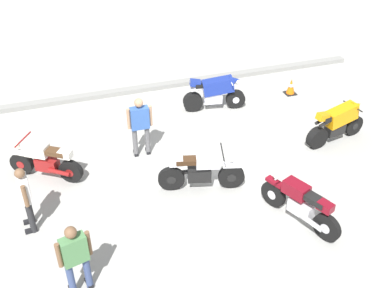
{
  "coord_description": "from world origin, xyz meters",
  "views": [
    {
      "loc": [
        -3.54,
        -9.04,
        7.16
      ],
      "look_at": [
        -0.56,
        -0.04,
        0.75
      ],
      "focal_mm": 42.85,
      "sensor_mm": 36.0,
      "label": 1
    }
  ],
  "objects_px": {
    "motorcycle_orange_sportbike": "(338,122)",
    "motorcycle_maroon_cruiser": "(300,203)",
    "motorcycle_silver_cruiser": "(201,171)",
    "person_in_green_shirt": "(75,256)",
    "motorcycle_cream_vintage": "(45,161)",
    "person_in_blue_shirt": "(140,124)",
    "person_in_white_shirt": "(25,196)",
    "traffic_cone": "(291,87)",
    "motorcycle_blue_sportbike": "(215,92)"
  },
  "relations": [
    {
      "from": "motorcycle_blue_sportbike",
      "to": "person_in_green_shirt",
      "type": "relative_size",
      "value": 1.2
    },
    {
      "from": "person_in_green_shirt",
      "to": "person_in_white_shirt",
      "type": "bearing_deg",
      "value": 7.44
    },
    {
      "from": "motorcycle_blue_sportbike",
      "to": "motorcycle_maroon_cruiser",
      "type": "bearing_deg",
      "value": -79.74
    },
    {
      "from": "motorcycle_silver_cruiser",
      "to": "motorcycle_maroon_cruiser",
      "type": "xyz_separation_m",
      "value": [
        1.67,
        -1.78,
        0.0
      ]
    },
    {
      "from": "motorcycle_orange_sportbike",
      "to": "traffic_cone",
      "type": "relative_size",
      "value": 3.68
    },
    {
      "from": "traffic_cone",
      "to": "motorcycle_blue_sportbike",
      "type": "bearing_deg",
      "value": -176.55
    },
    {
      "from": "motorcycle_silver_cruiser",
      "to": "person_in_green_shirt",
      "type": "bearing_deg",
      "value": -130.33
    },
    {
      "from": "person_in_green_shirt",
      "to": "motorcycle_silver_cruiser",
      "type": "bearing_deg",
      "value": -69.43
    },
    {
      "from": "motorcycle_orange_sportbike",
      "to": "person_in_blue_shirt",
      "type": "xyz_separation_m",
      "value": [
        -5.31,
        1.03,
        0.38
      ]
    },
    {
      "from": "person_in_white_shirt",
      "to": "traffic_cone",
      "type": "bearing_deg",
      "value": -160.27
    },
    {
      "from": "motorcycle_blue_sportbike",
      "to": "person_in_blue_shirt",
      "type": "xyz_separation_m",
      "value": [
        -2.73,
        -1.71,
        0.38
      ]
    },
    {
      "from": "motorcycle_silver_cruiser",
      "to": "motorcycle_orange_sportbike",
      "type": "relative_size",
      "value": 1.05
    },
    {
      "from": "person_in_white_shirt",
      "to": "traffic_cone",
      "type": "xyz_separation_m",
      "value": [
        8.4,
        3.81,
        -0.63
      ]
    },
    {
      "from": "motorcycle_orange_sportbike",
      "to": "motorcycle_blue_sportbike",
      "type": "xyz_separation_m",
      "value": [
        -2.59,
        2.74,
        0.0
      ]
    },
    {
      "from": "motorcycle_blue_sportbike",
      "to": "motorcycle_silver_cruiser",
      "type": "bearing_deg",
      "value": -105.01
    },
    {
      "from": "person_in_white_shirt",
      "to": "motorcycle_maroon_cruiser",
      "type": "bearing_deg",
      "value": 158.7
    },
    {
      "from": "motorcycle_silver_cruiser",
      "to": "person_in_white_shirt",
      "type": "height_order",
      "value": "person_in_white_shirt"
    },
    {
      "from": "motorcycle_orange_sportbike",
      "to": "traffic_cone",
      "type": "distance_m",
      "value": 2.93
    },
    {
      "from": "person_in_blue_shirt",
      "to": "person_in_green_shirt",
      "type": "relative_size",
      "value": 1.04
    },
    {
      "from": "motorcycle_silver_cruiser",
      "to": "person_in_blue_shirt",
      "type": "relative_size",
      "value": 1.2
    },
    {
      "from": "motorcycle_orange_sportbike",
      "to": "motorcycle_maroon_cruiser",
      "type": "distance_m",
      "value": 3.67
    },
    {
      "from": "motorcycle_silver_cruiser",
      "to": "person_in_green_shirt",
      "type": "relative_size",
      "value": 1.26
    },
    {
      "from": "motorcycle_cream_vintage",
      "to": "motorcycle_maroon_cruiser",
      "type": "relative_size",
      "value": 0.88
    },
    {
      "from": "motorcycle_orange_sportbike",
      "to": "motorcycle_blue_sportbike",
      "type": "relative_size",
      "value": 1.0
    },
    {
      "from": "motorcycle_maroon_cruiser",
      "to": "motorcycle_orange_sportbike",
      "type": "bearing_deg",
      "value": -68.52
    },
    {
      "from": "person_in_white_shirt",
      "to": "traffic_cone",
      "type": "relative_size",
      "value": 2.99
    },
    {
      "from": "motorcycle_silver_cruiser",
      "to": "motorcycle_maroon_cruiser",
      "type": "distance_m",
      "value": 2.44
    },
    {
      "from": "person_in_green_shirt",
      "to": "traffic_cone",
      "type": "relative_size",
      "value": 3.08
    },
    {
      "from": "motorcycle_orange_sportbike",
      "to": "motorcycle_maroon_cruiser",
      "type": "bearing_deg",
      "value": -145.98
    },
    {
      "from": "motorcycle_cream_vintage",
      "to": "person_in_green_shirt",
      "type": "bearing_deg",
      "value": 128.36
    },
    {
      "from": "motorcycle_cream_vintage",
      "to": "person_in_green_shirt",
      "type": "height_order",
      "value": "person_in_green_shirt"
    },
    {
      "from": "motorcycle_silver_cruiser",
      "to": "person_in_blue_shirt",
      "type": "distance_m",
      "value": 2.16
    },
    {
      "from": "person_in_blue_shirt",
      "to": "person_in_white_shirt",
      "type": "xyz_separation_m",
      "value": [
        -2.91,
        -1.93,
        -0.08
      ]
    },
    {
      "from": "motorcycle_maroon_cruiser",
      "to": "person_in_white_shirt",
      "type": "xyz_separation_m",
      "value": [
        -5.62,
        1.68,
        0.37
      ]
    },
    {
      "from": "motorcycle_silver_cruiser",
      "to": "motorcycle_maroon_cruiser",
      "type": "relative_size",
      "value": 1.04
    },
    {
      "from": "motorcycle_cream_vintage",
      "to": "motorcycle_orange_sportbike",
      "type": "distance_m",
      "value": 7.83
    },
    {
      "from": "motorcycle_orange_sportbike",
      "to": "motorcycle_maroon_cruiser",
      "type": "xyz_separation_m",
      "value": [
        -2.61,
        -2.58,
        -0.07
      ]
    },
    {
      "from": "motorcycle_cream_vintage",
      "to": "person_in_green_shirt",
      "type": "xyz_separation_m",
      "value": [
        0.37,
        -3.78,
        0.44
      ]
    },
    {
      "from": "motorcycle_orange_sportbike",
      "to": "person_in_green_shirt",
      "type": "height_order",
      "value": "person_in_green_shirt"
    },
    {
      "from": "motorcycle_maroon_cruiser",
      "to": "person_in_green_shirt",
      "type": "xyz_separation_m",
      "value": [
        -4.81,
        -0.38,
        0.4
      ]
    },
    {
      "from": "motorcycle_blue_sportbike",
      "to": "person_in_white_shirt",
      "type": "relative_size",
      "value": 1.23
    },
    {
      "from": "motorcycle_cream_vintage",
      "to": "motorcycle_maroon_cruiser",
      "type": "height_order",
      "value": "motorcycle_maroon_cruiser"
    },
    {
      "from": "motorcycle_cream_vintage",
      "to": "person_in_white_shirt",
      "type": "height_order",
      "value": "person_in_white_shirt"
    },
    {
      "from": "motorcycle_silver_cruiser",
      "to": "motorcycle_orange_sportbike",
      "type": "distance_m",
      "value": 4.35
    },
    {
      "from": "person_in_green_shirt",
      "to": "motorcycle_maroon_cruiser",
      "type": "bearing_deg",
      "value": -99.41
    },
    {
      "from": "motorcycle_cream_vintage",
      "to": "person_in_blue_shirt",
      "type": "distance_m",
      "value": 2.53
    },
    {
      "from": "motorcycle_blue_sportbike",
      "to": "person_in_green_shirt",
      "type": "bearing_deg",
      "value": -119.73
    },
    {
      "from": "motorcycle_maroon_cruiser",
      "to": "traffic_cone",
      "type": "xyz_separation_m",
      "value": [
        2.79,
        5.49,
        -0.26
      ]
    },
    {
      "from": "motorcycle_cream_vintage",
      "to": "motorcycle_orange_sportbike",
      "type": "relative_size",
      "value": 0.88
    },
    {
      "from": "person_in_white_shirt",
      "to": "motorcycle_silver_cruiser",
      "type": "bearing_deg",
      "value": 176.76
    }
  ]
}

